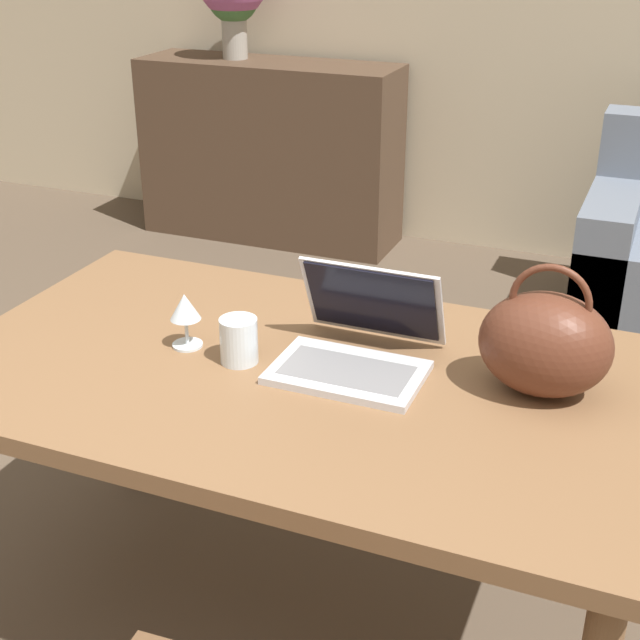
{
  "coord_description": "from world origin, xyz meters",
  "views": [
    {
      "loc": [
        0.82,
        -0.92,
        1.61
      ],
      "look_at": [
        0.21,
        0.56,
        0.85
      ],
      "focal_mm": 50.0,
      "sensor_mm": 36.0,
      "label": 1
    }
  ],
  "objects_px": {
    "drinking_glass": "(239,340)",
    "handbag": "(545,343)",
    "laptop": "(360,338)",
    "wine_glass": "(185,310)"
  },
  "relations": [
    {
      "from": "drinking_glass",
      "to": "wine_glass",
      "type": "xyz_separation_m",
      "value": [
        -0.14,
        0.02,
        0.04
      ]
    },
    {
      "from": "handbag",
      "to": "laptop",
      "type": "bearing_deg",
      "value": -177.64
    },
    {
      "from": "wine_glass",
      "to": "handbag",
      "type": "height_order",
      "value": "handbag"
    },
    {
      "from": "handbag",
      "to": "drinking_glass",
      "type": "bearing_deg",
      "value": -169.63
    },
    {
      "from": "drinking_glass",
      "to": "handbag",
      "type": "height_order",
      "value": "handbag"
    },
    {
      "from": "handbag",
      "to": "wine_glass",
      "type": "bearing_deg",
      "value": -173.06
    },
    {
      "from": "laptop",
      "to": "wine_glass",
      "type": "height_order",
      "value": "laptop"
    },
    {
      "from": "laptop",
      "to": "drinking_glass",
      "type": "bearing_deg",
      "value": -157.67
    },
    {
      "from": "wine_glass",
      "to": "handbag",
      "type": "relative_size",
      "value": 0.46
    },
    {
      "from": "drinking_glass",
      "to": "handbag",
      "type": "relative_size",
      "value": 0.36
    }
  ]
}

